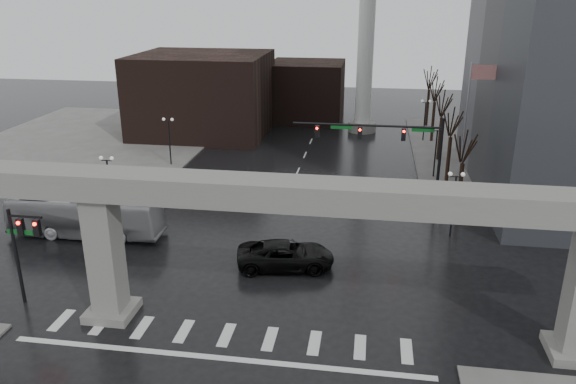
% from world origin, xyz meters
% --- Properties ---
extents(ground, '(160.00, 160.00, 0.00)m').
position_xyz_m(ground, '(0.00, 0.00, 0.00)').
color(ground, black).
rests_on(ground, ground).
extents(sidewalk_ne, '(28.00, 36.00, 0.15)m').
position_xyz_m(sidewalk_ne, '(26.00, 36.00, 0.07)').
color(sidewalk_ne, slate).
rests_on(sidewalk_ne, ground).
extents(sidewalk_nw, '(28.00, 36.00, 0.15)m').
position_xyz_m(sidewalk_nw, '(-26.00, 36.00, 0.07)').
color(sidewalk_nw, slate).
rests_on(sidewalk_nw, ground).
extents(elevated_guideway, '(48.00, 2.60, 8.70)m').
position_xyz_m(elevated_guideway, '(1.26, 0.00, 6.88)').
color(elevated_guideway, gray).
rests_on(elevated_guideway, ground).
extents(building_far_left, '(16.00, 14.00, 10.00)m').
position_xyz_m(building_far_left, '(-14.00, 42.00, 5.00)').
color(building_far_left, black).
rests_on(building_far_left, ground).
extents(building_far_mid, '(10.00, 10.00, 8.00)m').
position_xyz_m(building_far_mid, '(-2.00, 52.00, 4.00)').
color(building_far_mid, black).
rests_on(building_far_mid, ground).
extents(smokestack, '(3.60, 3.60, 30.00)m').
position_xyz_m(smokestack, '(6.00, 46.00, 13.35)').
color(smokestack, silver).
rests_on(smokestack, ground).
extents(signal_mast_arm, '(12.12, 0.43, 8.00)m').
position_xyz_m(signal_mast_arm, '(8.99, 18.80, 5.83)').
color(signal_mast_arm, black).
rests_on(signal_mast_arm, ground).
extents(signal_left_pole, '(2.30, 0.30, 6.00)m').
position_xyz_m(signal_left_pole, '(-12.25, 0.50, 4.07)').
color(signal_left_pole, black).
rests_on(signal_left_pole, ground).
extents(flagpole_assembly, '(2.06, 0.12, 12.00)m').
position_xyz_m(flagpole_assembly, '(15.29, 22.00, 7.53)').
color(flagpole_assembly, silver).
rests_on(flagpole_assembly, ground).
extents(lamp_right_0, '(1.22, 0.32, 5.11)m').
position_xyz_m(lamp_right_0, '(13.50, 14.00, 3.47)').
color(lamp_right_0, black).
rests_on(lamp_right_0, ground).
extents(lamp_right_1, '(1.22, 0.32, 5.11)m').
position_xyz_m(lamp_right_1, '(13.50, 28.00, 3.47)').
color(lamp_right_1, black).
rests_on(lamp_right_1, ground).
extents(lamp_right_2, '(1.22, 0.32, 5.11)m').
position_xyz_m(lamp_right_2, '(13.50, 42.00, 3.47)').
color(lamp_right_2, black).
rests_on(lamp_right_2, ground).
extents(lamp_left_0, '(1.22, 0.32, 5.11)m').
position_xyz_m(lamp_left_0, '(-13.50, 14.00, 3.47)').
color(lamp_left_0, black).
rests_on(lamp_left_0, ground).
extents(lamp_left_1, '(1.22, 0.32, 5.11)m').
position_xyz_m(lamp_left_1, '(-13.50, 28.00, 3.47)').
color(lamp_left_1, black).
rests_on(lamp_left_1, ground).
extents(lamp_left_2, '(1.22, 0.32, 5.11)m').
position_xyz_m(lamp_left_2, '(-13.50, 42.00, 3.47)').
color(lamp_left_2, black).
rests_on(lamp_left_2, ground).
extents(tree_right_0, '(1.09, 1.58, 7.50)m').
position_xyz_m(tree_right_0, '(14.53, 18.02, 2.79)').
color(tree_right_0, black).
rests_on(tree_right_0, ground).
extents(tree_right_1, '(1.09, 1.61, 7.67)m').
position_xyz_m(tree_right_1, '(14.53, 26.02, 2.85)').
color(tree_right_1, black).
rests_on(tree_right_1, ground).
extents(tree_right_2, '(1.10, 1.63, 7.85)m').
position_xyz_m(tree_right_2, '(14.53, 34.02, 2.91)').
color(tree_right_2, black).
rests_on(tree_right_2, ground).
extents(tree_right_3, '(1.11, 1.66, 8.02)m').
position_xyz_m(tree_right_3, '(14.53, 42.02, 2.98)').
color(tree_right_3, black).
rests_on(tree_right_3, ground).
extents(tree_right_4, '(1.12, 1.69, 8.19)m').
position_xyz_m(tree_right_4, '(14.53, 50.02, 3.04)').
color(tree_right_4, black).
rests_on(tree_right_4, ground).
extents(pickup_truck, '(6.90, 4.09, 1.80)m').
position_xyz_m(pickup_truck, '(1.96, 7.24, 0.90)').
color(pickup_truck, black).
rests_on(pickup_truck, ground).
extents(city_bus, '(11.73, 2.97, 3.25)m').
position_xyz_m(city_bus, '(-13.69, 10.13, 1.63)').
color(city_bus, '#939497').
rests_on(city_bus, ground).
extents(far_car, '(1.80, 4.11, 1.38)m').
position_xyz_m(far_car, '(-0.08, 21.70, 0.69)').
color(far_car, black).
rests_on(far_car, ground).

